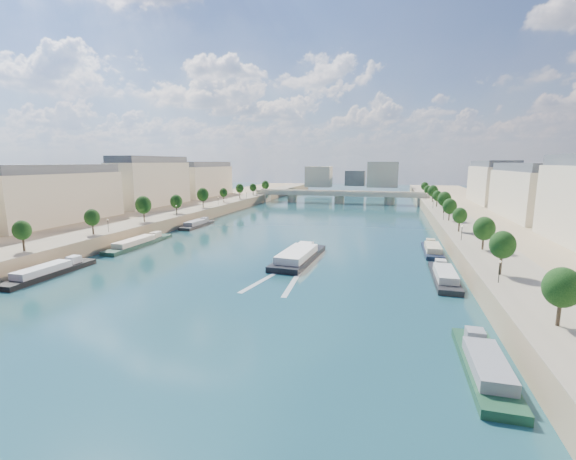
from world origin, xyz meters
The scene contains 17 objects.
ground centered at (0.00, 100.00, 0.00)m, with size 700.00×700.00×0.00m, color #0C3437.
quay_left centered at (-72.00, 100.00, 2.50)m, with size 44.00×520.00×5.00m, color #9E8460.
quay_right centered at (72.00, 100.00, 2.50)m, with size 44.00×520.00×5.00m, color #9E8460.
pave_left centered at (-57.00, 100.00, 5.05)m, with size 14.00×520.00×0.10m, color gray.
pave_right centered at (57.00, 100.00, 5.05)m, with size 14.00×520.00×0.10m, color gray.
trees_left centered at (-55.00, 102.00, 10.48)m, with size 4.80×268.80×8.26m.
trees_right centered at (55.00, 110.00, 10.48)m, with size 4.80×268.80×8.26m.
lamps_left centered at (-52.50, 90.00, 7.78)m, with size 0.36×200.36×4.28m.
lamps_right centered at (52.50, 105.00, 7.78)m, with size 0.36×200.36×4.28m.
buildings_left centered at (-85.00, 112.00, 16.45)m, with size 16.00×226.00×23.20m.
buildings_right centered at (85.00, 112.00, 16.45)m, with size 16.00×226.00×23.20m.
skyline centered at (3.19, 319.52, 14.66)m, with size 79.00×42.00×22.00m.
bridge centered at (0.00, 222.72, 5.08)m, with size 112.00×12.00×8.15m.
tour_barge centered at (8.90, 70.20, 1.12)m, with size 10.12×29.50×3.94m.
wake centered at (8.90, 53.63, 0.02)m, with size 10.75×26.03×0.04m.
moored_barges_left centered at (-45.50, 46.57, 0.84)m, with size 5.00×154.95×3.60m.
moored_barges_right centered at (45.50, 37.21, 0.84)m, with size 5.00×127.36×3.60m.
Camera 1 is at (32.80, -30.24, 26.88)m, focal length 24.00 mm.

